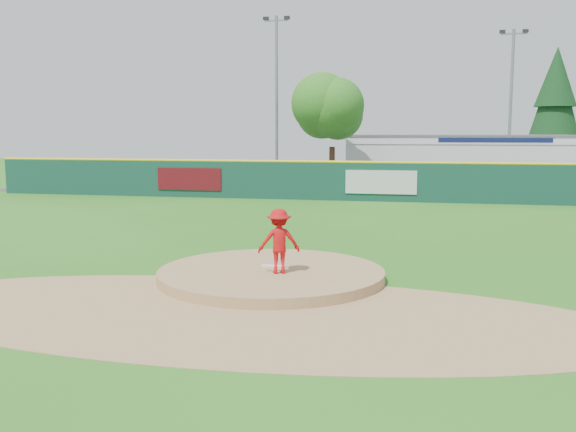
% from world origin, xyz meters
% --- Properties ---
extents(ground, '(120.00, 120.00, 0.00)m').
position_xyz_m(ground, '(0.00, 0.00, 0.00)').
color(ground, '#286B19').
rests_on(ground, ground).
extents(pitchers_mound, '(5.50, 5.50, 0.50)m').
position_xyz_m(pitchers_mound, '(0.00, 0.00, 0.00)').
color(pitchers_mound, '#9E774C').
rests_on(pitchers_mound, ground).
extents(pitching_rubber, '(0.60, 0.15, 0.04)m').
position_xyz_m(pitching_rubber, '(0.00, 0.30, 0.27)').
color(pitching_rubber, white).
rests_on(pitching_rubber, pitchers_mound).
extents(infield_dirt_arc, '(15.40, 15.40, 0.01)m').
position_xyz_m(infield_dirt_arc, '(0.00, -3.00, 0.01)').
color(infield_dirt_arc, '#9E774C').
rests_on(infield_dirt_arc, ground).
extents(parking_lot, '(44.00, 16.00, 0.02)m').
position_xyz_m(parking_lot, '(0.00, 27.00, 0.01)').
color(parking_lot, '#38383A').
rests_on(parking_lot, ground).
extents(pitcher, '(1.12, 0.86, 1.53)m').
position_xyz_m(pitcher, '(0.27, -0.34, 1.02)').
color(pitcher, red).
rests_on(pitcher, pitchers_mound).
extents(van, '(4.63, 2.58, 1.22)m').
position_xyz_m(van, '(-4.40, 21.16, 0.63)').
color(van, white).
rests_on(van, parking_lot).
extents(pool_building_grp, '(15.20, 8.20, 3.31)m').
position_xyz_m(pool_building_grp, '(6.00, 31.99, 1.66)').
color(pool_building_grp, silver).
rests_on(pool_building_grp, ground).
extents(fence_banners, '(13.90, 0.04, 1.20)m').
position_xyz_m(fence_banners, '(-3.65, 17.92, 1.00)').
color(fence_banners, '#5A0C14').
rests_on(fence_banners, ground).
extents(playground_slide, '(1.03, 2.89, 1.59)m').
position_xyz_m(playground_slide, '(-11.33, 22.21, 0.81)').
color(playground_slide, blue).
rests_on(playground_slide, ground).
extents(outfield_fence, '(40.00, 0.14, 2.07)m').
position_xyz_m(outfield_fence, '(0.00, 18.00, 1.09)').
color(outfield_fence, '#123A2F').
rests_on(outfield_fence, ground).
extents(deciduous_tree, '(5.60, 5.60, 7.36)m').
position_xyz_m(deciduous_tree, '(-2.00, 25.00, 4.55)').
color(deciduous_tree, '#382314').
rests_on(deciduous_tree, ground).
extents(conifer_tree, '(4.40, 4.40, 9.50)m').
position_xyz_m(conifer_tree, '(13.00, 36.00, 5.54)').
color(conifer_tree, '#382314').
rests_on(conifer_tree, ground).
extents(light_pole_left, '(1.75, 0.25, 11.00)m').
position_xyz_m(light_pole_left, '(-6.00, 27.00, 6.05)').
color(light_pole_left, gray).
rests_on(light_pole_left, ground).
extents(light_pole_right, '(1.75, 0.25, 10.00)m').
position_xyz_m(light_pole_right, '(9.00, 29.00, 5.54)').
color(light_pole_right, gray).
rests_on(light_pole_right, ground).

